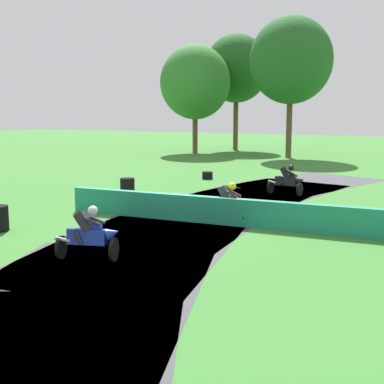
{
  "coord_description": "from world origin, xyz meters",
  "views": [
    {
      "loc": [
        7.69,
        -15.57,
        3.8
      ],
      "look_at": [
        0.0,
        0.66,
        0.9
      ],
      "focal_mm": 48.49,
      "sensor_mm": 36.0,
      "label": 1
    }
  ],
  "objects_px": {
    "tire_stack_mid_a": "(127,187)",
    "motorcycle_chase_red": "(229,204)",
    "motorcycle_trailing_blue": "(90,234)",
    "tire_stack_near": "(207,175)",
    "motorcycle_lead_black": "(288,181)"
  },
  "relations": [
    {
      "from": "motorcycle_chase_red",
      "to": "tire_stack_near",
      "type": "bearing_deg",
      "value": 117.44
    },
    {
      "from": "tire_stack_mid_a",
      "to": "tire_stack_near",
      "type": "bearing_deg",
      "value": 82.16
    },
    {
      "from": "motorcycle_lead_black",
      "to": "tire_stack_mid_a",
      "type": "distance_m",
      "value": 7.11
    },
    {
      "from": "tire_stack_mid_a",
      "to": "motorcycle_trailing_blue",
      "type": "bearing_deg",
      "value": -63.19
    },
    {
      "from": "motorcycle_lead_black",
      "to": "tire_stack_near",
      "type": "height_order",
      "value": "motorcycle_lead_black"
    },
    {
      "from": "tire_stack_mid_a",
      "to": "motorcycle_lead_black",
      "type": "bearing_deg",
      "value": 29.31
    },
    {
      "from": "motorcycle_lead_black",
      "to": "tire_stack_mid_a",
      "type": "relative_size",
      "value": 2.14
    },
    {
      "from": "motorcycle_trailing_blue",
      "to": "tire_stack_near",
      "type": "relative_size",
      "value": 2.96
    },
    {
      "from": "motorcycle_trailing_blue",
      "to": "tire_stack_mid_a",
      "type": "xyz_separation_m",
      "value": [
        -4.34,
        8.59,
        -0.26
      ]
    },
    {
      "from": "tire_stack_near",
      "to": "tire_stack_mid_a",
      "type": "xyz_separation_m",
      "value": [
        -0.91,
        -6.63,
        0.2
      ]
    },
    {
      "from": "tire_stack_mid_a",
      "to": "motorcycle_chase_red",
      "type": "bearing_deg",
      "value": -27.65
    },
    {
      "from": "motorcycle_lead_black",
      "to": "motorcycle_trailing_blue",
      "type": "xyz_separation_m",
      "value": [
        -1.85,
        -12.07,
        0.04
      ]
    },
    {
      "from": "motorcycle_lead_black",
      "to": "motorcycle_chase_red",
      "type": "height_order",
      "value": "motorcycle_chase_red"
    },
    {
      "from": "motorcycle_lead_black",
      "to": "motorcycle_chase_red",
      "type": "distance_m",
      "value": 6.62
    },
    {
      "from": "motorcycle_trailing_blue",
      "to": "tire_stack_near",
      "type": "distance_m",
      "value": 15.61
    }
  ]
}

